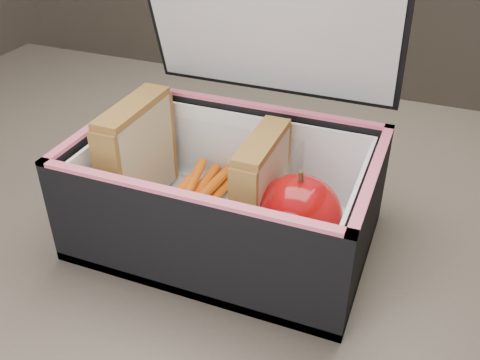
{
  "coord_description": "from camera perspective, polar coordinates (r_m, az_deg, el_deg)",
  "views": [
    {
      "loc": [
        0.16,
        -0.4,
        1.09
      ],
      "look_at": [
        0.0,
        0.0,
        0.81
      ],
      "focal_mm": 40.0,
      "sensor_mm": 36.0,
      "label": 1
    }
  ],
  "objects": [
    {
      "name": "paper_napkin",
      "position": [
        0.51,
        6.01,
        -6.77
      ],
      "size": [
        0.08,
        0.08,
        0.01
      ],
      "primitive_type": "cube",
      "rotation": [
        0.0,
        0.0,
        -0.03
      ],
      "color": "white",
      "rests_on": "lunch_bag"
    },
    {
      "name": "lunch_bag",
      "position": [
        0.51,
        -1.28,
        -0.54
      ],
      "size": [
        0.28,
        0.23,
        0.27
      ],
      "color": "black",
      "rests_on": "kitchen_table"
    },
    {
      "name": "kitchen_table",
      "position": [
        0.61,
        -0.5,
        -12.3
      ],
      "size": [
        1.2,
        0.8,
        0.75
      ],
      "color": "brown",
      "rests_on": "ground"
    },
    {
      "name": "red_apple",
      "position": [
        0.48,
        6.21,
        -3.71
      ],
      "size": [
        0.09,
        0.09,
        0.08
      ],
      "rotation": [
        0.0,
        0.0,
        -0.09
      ],
      "color": "#7C0F03",
      "rests_on": "paper_napkin"
    },
    {
      "name": "sandwich_left",
      "position": [
        0.55,
        -10.86,
        2.68
      ],
      "size": [
        0.03,
        0.1,
        0.11
      ],
      "color": "tan",
      "rests_on": "plastic_tub"
    },
    {
      "name": "sandwich_right",
      "position": [
        0.5,
        2.27,
        -0.6
      ],
      "size": [
        0.03,
        0.09,
        0.1
      ],
      "color": "tan",
      "rests_on": "plastic_tub"
    },
    {
      "name": "carrot_sticks",
      "position": [
        0.55,
        -4.86,
        -1.8
      ],
      "size": [
        0.04,
        0.14,
        0.03
      ],
      "color": "#D84B1C",
      "rests_on": "plastic_tub"
    },
    {
      "name": "plastic_tub",
      "position": [
        0.53,
        -4.5,
        -0.63
      ],
      "size": [
        0.18,
        0.13,
        0.07
      ],
      "primitive_type": null,
      "color": "white",
      "rests_on": "lunch_bag"
    }
  ]
}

